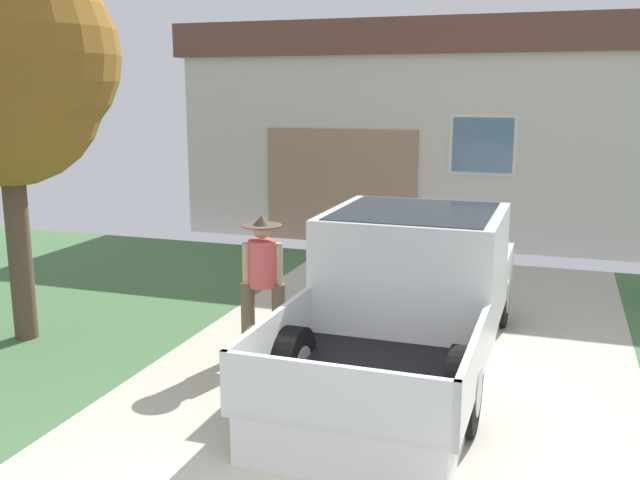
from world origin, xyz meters
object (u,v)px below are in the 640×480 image
(person_with_hat, at_px, (263,279))
(front_yard_tree, at_px, (11,74))
(handbag, at_px, (256,348))
(pickup_truck, at_px, (413,293))
(house_with_garage, at_px, (439,127))

(person_with_hat, distance_m, front_yard_tree, 3.76)
(handbag, xyz_separation_m, front_yard_tree, (-2.94, -0.17, 3.07))
(pickup_truck, relative_size, house_with_garage, 0.51)
(handbag, height_order, house_with_garage, house_with_garage)
(person_with_hat, bearing_deg, handbag, -114.01)
(person_with_hat, height_order, front_yard_tree, front_yard_tree)
(person_with_hat, xyz_separation_m, house_with_garage, (0.52, 8.95, 1.28))
(pickup_truck, relative_size, person_with_hat, 3.17)
(handbag, relative_size, front_yard_tree, 0.09)
(person_with_hat, distance_m, house_with_garage, 9.06)
(handbag, xyz_separation_m, house_with_garage, (0.54, 9.13, 2.06))
(person_with_hat, height_order, house_with_garage, house_with_garage)
(pickup_truck, xyz_separation_m, person_with_hat, (-1.63, -0.52, 0.16))
(handbag, distance_m, front_yard_tree, 4.26)
(front_yard_tree, bearing_deg, handbag, 3.32)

